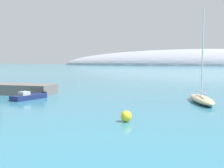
# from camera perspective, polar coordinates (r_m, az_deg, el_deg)

# --- Properties ---
(distant_ridge) EXTENTS (257.61, 64.34, 28.46)m
(distant_ridge) POSITION_cam_1_polar(r_m,az_deg,el_deg) (257.00, 17.75, 3.66)
(distant_ridge) COLOR #999EA8
(distant_ridge) RESTS_ON ground
(sailboat_sand_mid_mooring) EXTENTS (3.32, 7.31, 9.62)m
(sailboat_sand_mid_mooring) POSITION_cam_1_polar(r_m,az_deg,el_deg) (30.37, 17.78, -2.84)
(sailboat_sand_mid_mooring) COLOR #C6B284
(sailboat_sand_mid_mooring) RESTS_ON water
(motorboat_navy_foreground) EXTENTS (2.68, 4.68, 0.95)m
(motorboat_navy_foreground) POSITION_cam_1_polar(r_m,az_deg,el_deg) (32.97, -16.65, -2.47)
(motorboat_navy_foreground) COLOR navy
(motorboat_navy_foreground) RESTS_ON water
(mooring_buoy_yellow) EXTENTS (0.81, 0.81, 0.81)m
(mooring_buoy_yellow) POSITION_cam_1_polar(r_m,az_deg,el_deg) (20.19, 2.91, -6.59)
(mooring_buoy_yellow) COLOR yellow
(mooring_buoy_yellow) RESTS_ON water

